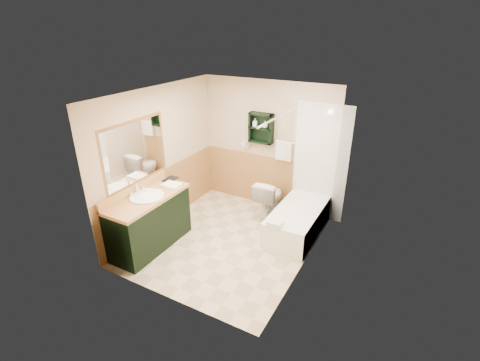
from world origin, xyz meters
The scene contains 25 objects.
floor centered at (0.00, 0.00, 0.00)m, with size 3.00×3.00×0.00m, color beige.
back_wall centered at (0.00, 1.52, 1.20)m, with size 2.60×0.04×2.40m, color beige.
left_wall centered at (-1.32, 0.00, 1.20)m, with size 0.04×3.00×2.40m, color beige.
right_wall centered at (1.32, 0.00, 1.20)m, with size 0.04×3.00×2.40m, color beige.
ceiling centered at (0.00, 0.00, 2.42)m, with size 2.60×3.00×0.04m, color white.
wainscot_left centered at (-1.29, 0.00, 0.50)m, with size 2.98×2.98×1.00m, color tan, non-canonical shape.
wainscot_back centered at (0.00, 1.49, 0.50)m, with size 2.58×2.58×1.00m, color tan, non-canonical shape.
mirror_frame centered at (-1.27, -0.55, 1.50)m, with size 1.30×1.30×1.00m, color brown, non-canonical shape.
mirror_glass centered at (-1.27, -0.55, 1.50)m, with size 1.20×1.20×0.90m, color white, non-canonical shape.
tile_right centered at (1.28, 0.75, 1.05)m, with size 1.50×1.50×2.10m, color white, non-canonical shape.
tile_back centered at (1.03, 1.48, 1.05)m, with size 0.95×0.95×2.10m, color white, non-canonical shape.
tile_accent centered at (1.27, 0.75, 1.90)m, with size 1.50×1.50×0.10m, color #124025, non-canonical shape.
wall_shelf centered at (-0.10, 1.41, 1.55)m, with size 0.45×0.15×0.55m, color black.
hair_dryer centered at (-0.40, 1.43, 1.20)m, with size 0.10×0.24×0.18m, color silver, non-canonical shape.
towel_bar centered at (0.35, 1.45, 1.35)m, with size 0.40×0.06×0.40m, color white, non-canonical shape.
curtain_rod centered at (0.53, 0.75, 2.00)m, with size 0.03×0.03×1.60m, color silver.
shower_curtain centered at (0.53, 0.92, 1.15)m, with size 1.05×1.05×1.70m, color beige, non-canonical shape.
vanity centered at (-0.99, -0.70, 0.44)m, with size 0.59×1.40×0.89m, color black.
bathtub centered at (0.93, 0.78, 0.23)m, with size 0.70×1.50×0.47m, color white.
toilet centered at (0.25, 1.10, 0.36)m, with size 0.41×0.73×0.72m, color white.
counter_towel centered at (-0.89, -0.23, 0.91)m, with size 0.28×0.22×0.04m, color white.
vanity_book centered at (-1.16, -0.05, 1.01)m, with size 0.18×0.02×0.25m, color black.
tub_towel centered at (0.78, 0.11, 0.50)m, with size 0.22×0.18×0.07m, color white.
soap_bottle_a centered at (-0.22, 1.40, 1.60)m, with size 0.07×0.15×0.07m, color white.
soap_bottle_b centered at (-0.02, 1.40, 1.61)m, with size 0.10×0.13×0.10m, color white.
Camera 1 is at (2.49, -4.13, 3.28)m, focal length 26.00 mm.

